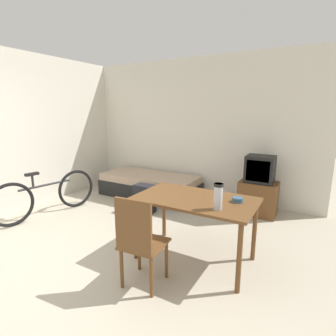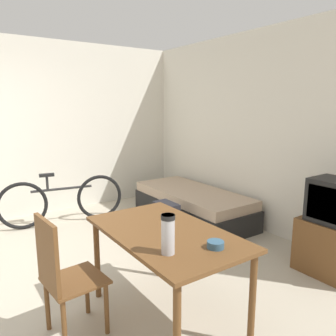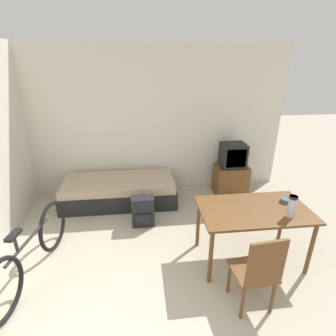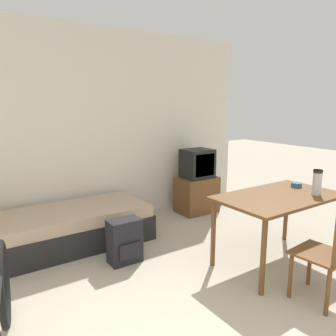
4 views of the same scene
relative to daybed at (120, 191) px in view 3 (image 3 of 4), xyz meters
name	(u,v)px [view 3 (image 3 of 4)]	position (x,y,z in m)	size (l,w,h in m)	color
wall_back	(146,121)	(0.53, 0.55, 1.13)	(5.20, 0.06, 2.70)	silver
daybed	(120,191)	(0.00, 0.00, 0.00)	(2.00, 0.87, 0.45)	black
tv	(231,171)	(2.10, 0.12, 0.23)	(0.60, 0.43, 1.00)	brown
dining_table	(253,215)	(1.74, -1.67, 0.45)	(1.33, 0.78, 0.75)	brown
wooden_chair	(259,271)	(1.50, -2.41, 0.30)	(0.44, 0.44, 0.95)	brown
bicycle	(31,253)	(-0.91, -1.69, 0.13)	(0.35, 1.74, 0.76)	black
thermos_flask	(292,205)	(2.08, -1.88, 0.68)	(0.09, 0.09, 0.27)	#B7B7BC
mate_bowl	(285,200)	(2.19, -1.56, 0.56)	(0.12, 0.12, 0.05)	#335670
backpack	(143,211)	(0.40, -0.76, 0.02)	(0.35, 0.24, 0.48)	black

